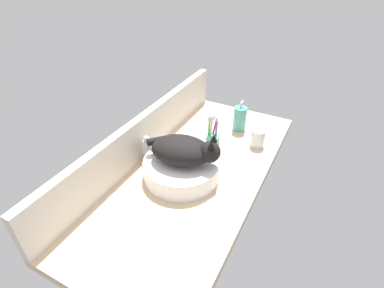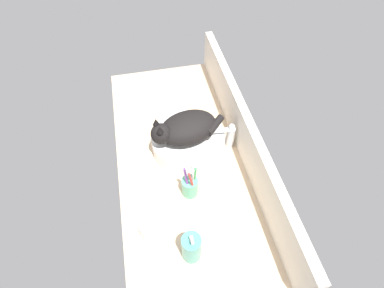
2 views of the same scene
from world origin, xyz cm
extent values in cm
cube|color=#D1B28E|center=(0.00, 0.00, -2.00)|extent=(129.66, 57.52, 4.00)
cube|color=silver|center=(0.00, 26.96, 10.14)|extent=(129.66, 3.60, 20.29)
cylinder|color=white|center=(-5.50, 3.45, 4.09)|extent=(32.30, 32.30, 8.17)
ellipsoid|color=black|center=(-5.50, 3.45, 13.67)|extent=(21.75, 27.94, 11.00)
sphere|color=black|center=(-3.07, -8.17, 15.17)|extent=(8.80, 8.80, 8.80)
cone|color=black|center=(-0.71, -8.70, 20.57)|extent=(2.80, 2.80, 3.20)
cone|color=black|center=(-5.02, -9.60, 20.57)|extent=(2.80, 2.80, 3.20)
cylinder|color=black|center=(-3.92, 14.63, 14.17)|extent=(10.15, 9.93, 3.20)
cylinder|color=silver|center=(-3.25, 22.16, 5.50)|extent=(3.60, 3.60, 11.00)
cylinder|color=silver|center=(-3.84, 17.20, 10.40)|extent=(3.38, 10.19, 2.20)
sphere|color=silver|center=(-3.25, 22.16, 12.20)|extent=(2.80, 2.80, 2.80)
cylinder|color=teal|center=(41.99, -5.23, 6.52)|extent=(6.77, 6.77, 13.03)
cylinder|color=silver|center=(41.99, -5.23, 14.43)|extent=(1.20, 1.20, 2.80)
cylinder|color=silver|center=(43.19, -5.23, 15.83)|extent=(2.20, 1.00, 1.00)
cylinder|color=#5BB28E|center=(17.34, -0.61, 4.35)|extent=(6.50, 6.50, 8.69)
cylinder|color=purple|center=(18.19, -1.83, 8.90)|extent=(2.81, 2.23, 17.01)
cube|color=white|center=(18.19, -1.83, 17.40)|extent=(1.47, 0.99, 2.57)
cylinder|color=#D13838|center=(19.29, -0.08, 8.90)|extent=(1.65, 3.70, 16.94)
cube|color=white|center=(19.29, -0.08, 17.40)|extent=(1.31, 1.19, 2.55)
cylinder|color=green|center=(16.93, 1.27, 8.90)|extent=(3.00, 1.35, 17.00)
cube|color=white|center=(16.93, 1.27, 17.40)|extent=(1.49, 0.86, 2.55)
cylinder|color=white|center=(17.38, 0.52, 8.90)|extent=(3.20, 0.99, 16.97)
cube|color=white|center=(17.38, 0.52, 17.40)|extent=(1.51, 0.81, 2.54)
cylinder|color=white|center=(31.93, -18.38, 4.40)|extent=(6.88, 6.88, 8.80)
cylinder|color=silver|center=(31.93, -18.38, 2.61)|extent=(6.05, 6.05, 5.22)
camera|label=1|loc=(-90.96, -45.93, 85.26)|focal=28.00mm
camera|label=2|loc=(77.25, -12.58, 107.48)|focal=28.00mm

